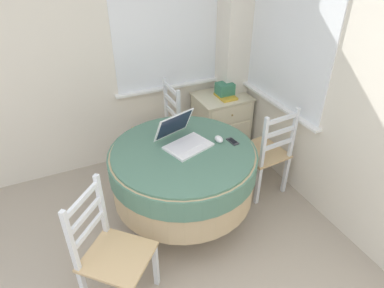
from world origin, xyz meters
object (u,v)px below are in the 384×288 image
Objects in this scene: round_dining_table at (183,169)px; dining_chair_near_back_window at (161,130)px; storage_box at (225,90)px; dining_chair_near_right_window at (266,153)px; corner_cabinet at (221,122)px; cell_phone at (233,141)px; dining_chair_camera_near at (111,253)px; computer_mouse at (219,139)px; book_on_cabinet at (226,96)px; laptop at (183,139)px.

round_dining_table is 0.88m from dining_chair_near_back_window.
round_dining_table is 1.28× the size of dining_chair_near_back_window.
dining_chair_near_right_window is at bearing -91.21° from storage_box.
storage_box reaches higher than corner_cabinet.
dining_chair_camera_near is at bearing -159.75° from cell_phone.
dining_chair_near_right_window reaches higher than cell_phone.
computer_mouse is 1.06m from storage_box.
computer_mouse is at bearing -122.13° from storage_box.
corner_cabinet is 0.34m from book_on_cabinet.
cell_phone is (0.42, -0.06, 0.19)m from round_dining_table.
laptop is 0.90m from dining_chair_near_right_window.
computer_mouse is at bearing -17.48° from laptop.
cell_phone is 1.26m from dining_chair_camera_near.
round_dining_table is 0.38m from computer_mouse.
dining_chair_camera_near is (-0.77, -0.56, -0.36)m from laptop.
computer_mouse is 0.11m from cell_phone.
laptop is 1.02m from dining_chair_camera_near.
dining_chair_near_back_window is at bearing 102.64° from computer_mouse.
laptop is 4.77× the size of computer_mouse.
book_on_cabinet is (-0.01, -0.04, -0.06)m from storage_box.
computer_mouse reaches higher than corner_cabinet.
round_dining_table is at bearing -134.77° from storage_box.
dining_chair_near_right_window reaches higher than book_on_cabinet.
dining_chair_near_right_window is 0.89m from storage_box.
laptop reaches higher than cell_phone.
round_dining_table is 0.46m from cell_phone.
cell_phone is at bearing 20.25° from dining_chair_camera_near.
cell_phone is 1.06m from storage_box.
dining_chair_camera_near reaches higher than corner_cabinet.
storage_box is at bearing 40.47° from dining_chair_camera_near.
dining_chair_camera_near reaches higher than storage_box.
dining_chair_near_right_window is 1.00× the size of dining_chair_camera_near.
laptop reaches higher than round_dining_table.
computer_mouse is 0.10× the size of dining_chair_near_right_window.
storage_box is at bearing 43.91° from laptop.
computer_mouse is at bearing -173.68° from dining_chair_near_right_window.
laptop reaches higher than dining_chair_camera_near.
round_dining_table is at bearing -133.75° from corner_cabinet.
cell_phone is 0.50× the size of book_on_cabinet.
computer_mouse is 0.78× the size of cell_phone.
book_on_cabinet is (0.02, -0.05, 0.34)m from corner_cabinet.
laptop is at bearing 178.12° from dining_chair_near_right_window.
computer_mouse is at bearing -77.36° from dining_chair_near_back_window.
dining_chair_near_right_window reaches higher than computer_mouse.
round_dining_table is 10.01× the size of cell_phone.
book_on_cabinet is (0.84, 0.77, -0.12)m from laptop.
laptop is 0.48× the size of dining_chair_near_back_window.
dining_chair_camera_near is at bearing -139.53° from storage_box.
dining_chair_near_right_window is (0.74, -0.81, 0.00)m from dining_chair_near_back_window.
laptop is at bearing -137.23° from book_on_cabinet.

